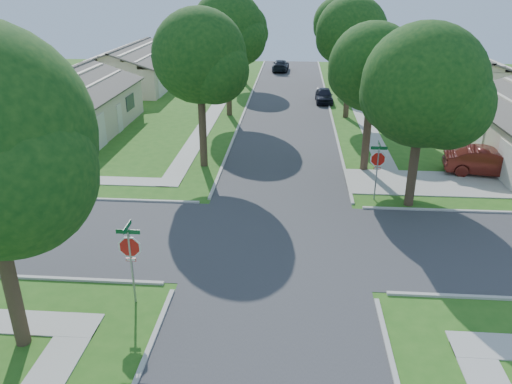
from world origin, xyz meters
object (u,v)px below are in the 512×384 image
object	(u,v)px
stop_sign_sw	(130,250)
car_curb_west	(281,65)
stop_sign_ne	(378,162)
car_curb_east	(324,95)
house_nw_near	(61,112)
tree_e_mid	(352,36)
tree_e_near	(373,71)
tree_w_near	(201,60)
tree_w_mid	(228,32)
car_driveway	(488,162)
tree_w_far	(245,29)
house_ne_far	(462,81)
tree_ne_corner	(425,91)
tree_e_far	(339,25)
house_nw_far	(133,71)

from	to	relation	value
stop_sign_sw	car_curb_west	bearing A→B (deg)	85.75
stop_sign_ne	car_curb_east	size ratio (longest dim) A/B	0.80
house_nw_near	tree_e_mid	bearing A→B (deg)	16.15
car_curb_west	stop_sign_sw	bearing A→B (deg)	88.14
tree_e_near	house_nw_near	xyz separation A→B (m)	(-20.74, 5.99, -4.13)
tree_w_near	tree_w_mid	xyz separation A→B (m)	(0.00, 12.00, 0.37)
car_driveway	tree_w_far	bearing A→B (deg)	41.24
tree_e_mid	tree_w_mid	world-z (taller)	tree_w_mid
tree_e_near	house_ne_far	bearing A→B (deg)	60.65
tree_e_mid	tree_ne_corner	xyz separation A→B (m)	(1.60, -16.80, -0.66)
tree_w_near	house_ne_far	bearing A→B (deg)	44.09
tree_ne_corner	tree_e_far	bearing A→B (deg)	93.09
tree_e_mid	tree_e_far	bearing A→B (deg)	90.02
tree_e_mid	car_curb_west	bearing A→B (deg)	105.58
tree_e_mid	car_curb_east	bearing A→B (deg)	106.99
tree_ne_corner	house_ne_far	size ratio (longest dim) A/B	0.64
car_curb_west	house_nw_far	bearing A→B (deg)	37.44
car_curb_west	tree_w_far	bearing A→B (deg)	69.98
tree_e_mid	car_curb_west	size ratio (longest dim) A/B	2.03
tree_e_near	tree_e_far	distance (m)	25.00
stop_sign_ne	car_curb_east	xyz separation A→B (m)	(-1.50, 21.41, -1.40)
house_nw_near	tree_ne_corner	bearing A→B (deg)	-25.77
house_ne_far	house_nw_far	world-z (taller)	same
tree_e_near	tree_ne_corner	size ratio (longest dim) A/B	0.96
stop_sign_sw	tree_w_near	distance (m)	14.30
tree_ne_corner	house_nw_near	world-z (taller)	tree_ne_corner
stop_sign_sw	stop_sign_ne	xyz separation A→B (m)	(9.40, 9.40, 0.00)
tree_ne_corner	house_nw_near	bearing A→B (deg)	154.23
tree_w_mid	tree_w_far	size ratio (longest dim) A/B	1.19
car_curb_east	tree_e_mid	bearing A→B (deg)	-73.98
stop_sign_sw	car_curb_east	distance (m)	31.83
stop_sign_sw	tree_e_near	xyz separation A→B (m)	(9.45, 13.71, 3.61)
car_curb_east	car_curb_west	size ratio (longest dim) A/B	0.82
stop_sign_ne	house_nw_near	world-z (taller)	house_nw_near
tree_e_near	tree_e_far	xyz separation A→B (m)	(0.00, 25.00, 0.34)
tree_w_near	tree_w_far	bearing A→B (deg)	90.01
tree_w_near	car_driveway	distance (m)	17.01
tree_e_near	house_nw_near	distance (m)	21.98
tree_w_mid	house_nw_near	distance (m)	13.77
tree_ne_corner	tree_e_near	bearing A→B (deg)	108.53
car_curb_east	car_curb_west	xyz separation A→B (m)	(-4.40, 16.26, 0.03)
stop_sign_ne	car_curb_west	distance (m)	38.15
tree_e_far	car_driveway	size ratio (longest dim) A/B	1.86
tree_w_far	house_ne_far	world-z (taller)	tree_w_far
stop_sign_sw	tree_w_far	xyz separation A→B (m)	(0.05, 38.71, 3.48)
tree_ne_corner	tree_w_far	bearing A→B (deg)	110.28
tree_w_mid	tree_ne_corner	world-z (taller)	tree_w_mid
house_nw_near	tree_e_near	bearing A→B (deg)	-16.11
tree_w_mid	house_nw_near	size ratio (longest dim) A/B	0.70
house_ne_far	car_curb_west	xyz separation A→B (m)	(-17.19, 13.37, -0.86)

